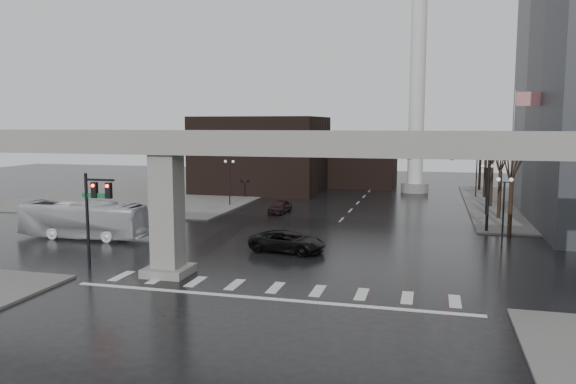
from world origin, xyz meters
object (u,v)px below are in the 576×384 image
Objects in this scene: signal_mast_arm at (442,163)px; city_bus at (83,220)px; pickup_truck at (288,241)px; far_car at (280,207)px.

city_bus is (-27.54, -10.51, -4.35)m from signal_mast_arm.
signal_mast_arm reaches higher than pickup_truck.
signal_mast_arm is 1.14× the size of city_bus.
city_bus is at bearing 96.41° from pickup_truck.
pickup_truck is 1.41× the size of far_car.
far_car is at bearing 25.62° from pickup_truck.
far_car is at bearing -36.13° from city_bus.
signal_mast_arm is at bearing -13.88° from far_car.
pickup_truck is at bearing -67.16° from far_car.
signal_mast_arm is at bearing -68.92° from city_bus.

